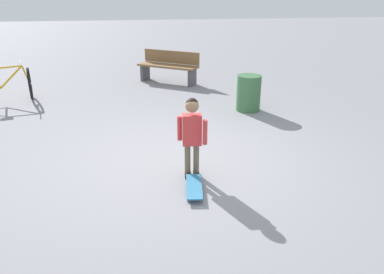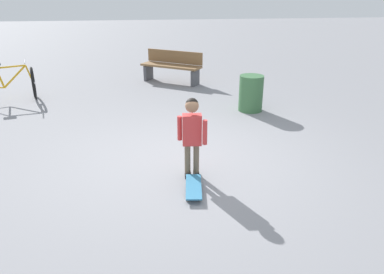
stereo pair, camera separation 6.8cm
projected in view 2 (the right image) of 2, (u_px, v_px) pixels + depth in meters
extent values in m
plane|color=gray|center=(183.00, 159.00, 5.34)|extent=(50.00, 50.00, 0.00)
cylinder|color=brown|center=(196.00, 159.00, 4.80)|extent=(0.08, 0.08, 0.42)
cube|color=black|center=(196.00, 175.00, 4.85)|extent=(0.16, 0.09, 0.05)
cylinder|color=brown|center=(188.00, 159.00, 4.79)|extent=(0.08, 0.08, 0.42)
cube|color=black|center=(188.00, 175.00, 4.85)|extent=(0.16, 0.09, 0.05)
cube|color=#D13838|center=(192.00, 130.00, 4.64)|extent=(0.16, 0.25, 0.40)
cylinder|color=#D13838|center=(205.00, 132.00, 4.55)|extent=(0.06, 0.06, 0.32)
cylinder|color=#D13838|center=(180.00, 128.00, 4.69)|extent=(0.06, 0.06, 0.32)
sphere|color=#9E7051|center=(192.00, 106.00, 4.52)|extent=(0.17, 0.17, 0.17)
sphere|color=black|center=(192.00, 104.00, 4.52)|extent=(0.16, 0.16, 0.16)
cube|color=teal|center=(194.00, 187.00, 4.48)|extent=(0.63, 0.27, 0.02)
cube|color=#B7B7BC|center=(194.00, 197.00, 4.29)|extent=(0.04, 0.11, 0.02)
cube|color=#B7B7BC|center=(193.00, 179.00, 4.68)|extent=(0.04, 0.11, 0.02)
cylinder|color=beige|center=(200.00, 198.00, 4.30)|extent=(0.06, 0.04, 0.06)
cylinder|color=beige|center=(187.00, 199.00, 4.30)|extent=(0.06, 0.04, 0.06)
cylinder|color=beige|center=(199.00, 181.00, 4.69)|extent=(0.06, 0.04, 0.06)
cylinder|color=beige|center=(188.00, 181.00, 4.69)|extent=(0.06, 0.04, 0.06)
torus|color=black|center=(33.00, 83.00, 8.13)|extent=(0.70, 0.22, 0.71)
cylinder|color=#B7B7BC|center=(33.00, 83.00, 8.13)|extent=(0.07, 0.07, 0.06)
cylinder|color=gold|center=(15.00, 76.00, 7.95)|extent=(0.16, 0.51, 0.48)
cylinder|color=gold|center=(11.00, 67.00, 7.85)|extent=(0.18, 0.58, 0.06)
cylinder|color=gold|center=(0.00, 77.00, 7.84)|extent=(0.07, 0.14, 0.48)
cylinder|color=gold|center=(29.00, 74.00, 8.04)|extent=(0.06, 0.13, 0.41)
cylinder|color=#B7B7BC|center=(25.00, 62.00, 7.92)|extent=(0.45, 0.13, 0.02)
cube|color=brown|center=(171.00, 66.00, 9.48)|extent=(1.27, 1.57, 0.05)
cube|color=brown|center=(175.00, 57.00, 9.57)|extent=(0.94, 1.34, 0.32)
cube|color=#4C4C51|center=(148.00, 73.00, 9.86)|extent=(0.34, 0.27, 0.39)
cube|color=#4C4C51|center=(195.00, 78.00, 9.28)|extent=(0.34, 0.27, 0.39)
cylinder|color=#38663D|center=(251.00, 93.00, 7.33)|extent=(0.48, 0.48, 0.71)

